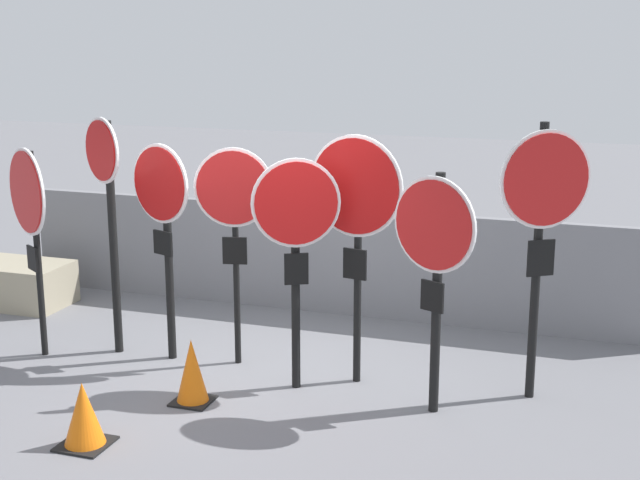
# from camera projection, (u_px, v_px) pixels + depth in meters

# --- Properties ---
(ground_plane) EXTENTS (40.00, 40.00, 0.00)m
(ground_plane) POSITION_uv_depth(u_px,v_px,m) (261.00, 374.00, 8.77)
(ground_plane) COLOR slate
(fence_back) EXTENTS (7.92, 0.12, 1.28)m
(fence_back) POSITION_uv_depth(u_px,v_px,m) (327.00, 260.00, 10.55)
(fence_back) COLOR slate
(fence_back) RESTS_ON ground
(stop_sign_0) EXTENTS (0.75, 0.50, 2.17)m
(stop_sign_0) POSITION_uv_depth(u_px,v_px,m) (29.00, 207.00, 8.90)
(stop_sign_0) COLOR black
(stop_sign_0) RESTS_ON ground
(stop_sign_1) EXTENTS (0.58, 0.36, 2.46)m
(stop_sign_1) POSITION_uv_depth(u_px,v_px,m) (107.00, 194.00, 8.97)
(stop_sign_1) COLOR black
(stop_sign_1) RESTS_ON ground
(stop_sign_2) EXTENTS (0.74, 0.31, 2.23)m
(stop_sign_2) POSITION_uv_depth(u_px,v_px,m) (163.00, 212.00, 8.81)
(stop_sign_2) COLOR black
(stop_sign_2) RESTS_ON ground
(stop_sign_3) EXTENTS (0.76, 0.22, 2.21)m
(stop_sign_3) POSITION_uv_depth(u_px,v_px,m) (234.00, 208.00, 8.65)
(stop_sign_3) COLOR black
(stop_sign_3) RESTS_ON ground
(stop_sign_4) EXTENTS (0.74, 0.40, 2.20)m
(stop_sign_4) POSITION_uv_depth(u_px,v_px,m) (296.00, 230.00, 8.05)
(stop_sign_4) COLOR black
(stop_sign_4) RESTS_ON ground
(stop_sign_5) EXTENTS (0.93, 0.21, 2.39)m
(stop_sign_5) POSITION_uv_depth(u_px,v_px,m) (356.00, 207.00, 8.15)
(stop_sign_5) COLOR black
(stop_sign_5) RESTS_ON ground
(stop_sign_6) EXTENTS (0.77, 0.37, 2.14)m
(stop_sign_6) POSITION_uv_depth(u_px,v_px,m) (435.00, 251.00, 7.55)
(stop_sign_6) COLOR black
(stop_sign_6) RESTS_ON ground
(stop_sign_7) EXTENTS (0.73, 0.51, 2.53)m
(stop_sign_7) POSITION_uv_depth(u_px,v_px,m) (543.00, 210.00, 7.78)
(stop_sign_7) COLOR black
(stop_sign_7) RESTS_ON ground
(traffic_cone_0) EXTENTS (0.40, 0.40, 0.55)m
(traffic_cone_0) POSITION_uv_depth(u_px,v_px,m) (84.00, 415.00, 7.20)
(traffic_cone_0) COLOR black
(traffic_cone_0) RESTS_ON ground
(traffic_cone_1) EXTENTS (0.35, 0.35, 0.60)m
(traffic_cone_1) POSITION_uv_depth(u_px,v_px,m) (192.00, 371.00, 8.04)
(traffic_cone_1) COLOR black
(traffic_cone_1) RESTS_ON ground
(storage_crate) EXTENTS (1.19, 0.77, 0.52)m
(storage_crate) POSITION_uv_depth(u_px,v_px,m) (20.00, 284.00, 10.92)
(storage_crate) COLOR #9E937A
(storage_crate) RESTS_ON ground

